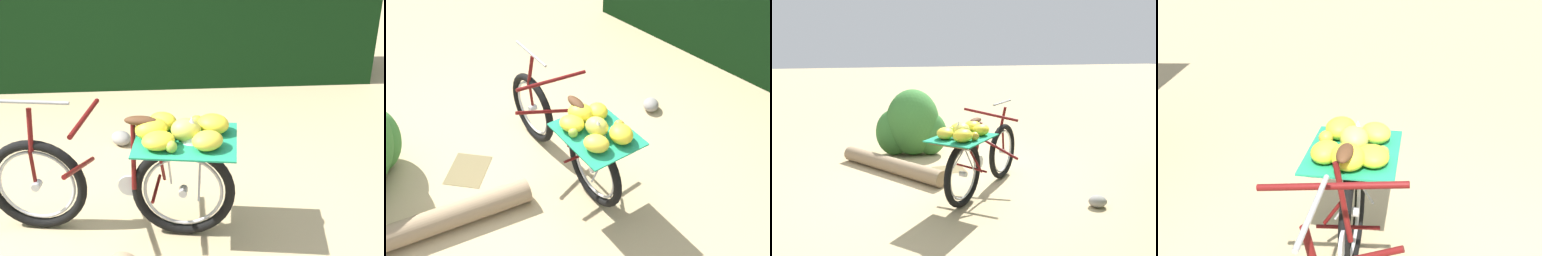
{
  "view_description": "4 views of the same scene",
  "coord_description": "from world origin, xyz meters",
  "views": [
    {
      "loc": [
        -2.89,
        1.52,
        2.57
      ],
      "look_at": [
        -0.53,
        -0.58,
        0.93
      ],
      "focal_mm": 52.39,
      "sensor_mm": 36.0,
      "label": 1
    },
    {
      "loc": [
        -3.58,
        -1.0,
        3.5
      ],
      "look_at": [
        -0.49,
        -0.48,
        0.88
      ],
      "focal_mm": 48.0,
      "sensor_mm": 36.0,
      "label": 2
    },
    {
      "loc": [
        -1.46,
        -4.27,
        1.7
      ],
      "look_at": [
        -0.41,
        -0.67,
        0.89
      ],
      "focal_mm": 34.55,
      "sensor_mm": 36.0,
      "label": 3
    },
    {
      "loc": [
        1.14,
        1.42,
        2.02
      ],
      "look_at": [
        -0.46,
        -0.72,
        0.89
      ],
      "focal_mm": 44.78,
      "sensor_mm": 36.0,
      "label": 4
    }
  ],
  "objects": [
    {
      "name": "ground_plane",
      "position": [
        0.0,
        0.0,
        0.0
      ],
      "size": [
        60.0,
        60.0,
        0.0
      ],
      "primitive_type": "plane",
      "color": "tan"
    },
    {
      "name": "bicycle",
      "position": [
        -0.14,
        -0.37,
        0.53
      ],
      "size": [
        1.49,
        1.45,
        1.03
      ],
      "rotation": [
        0.0,
        0.0,
        0.77
      ],
      "color": "black",
      "rests_on": "ground_plane"
    },
    {
      "name": "fallen_log",
      "position": [
        -1.06,
        0.74,
        0.11
      ],
      "size": [
        1.28,
        1.67,
        0.22
      ],
      "primitive_type": "cylinder",
      "rotation": [
        0.0,
        1.57,
        -0.95
      ],
      "color": "#937A5B",
      "rests_on": "ground_plane"
    },
    {
      "name": "path_stone",
      "position": [
        1.0,
        -1.06,
        0.06
      ],
      "size": [
        0.2,
        0.17,
        0.13
      ],
      "primitive_type": "ellipsoid",
      "color": "gray",
      "rests_on": "ground_plane"
    },
    {
      "name": "leaf_litter_patch",
      "position": [
        -0.25,
        0.63,
        0.0
      ],
      "size": [
        0.44,
        0.36,
        0.01
      ],
      "primitive_type": "cube",
      "color": "olive",
      "rests_on": "ground_plane"
    }
  ]
}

